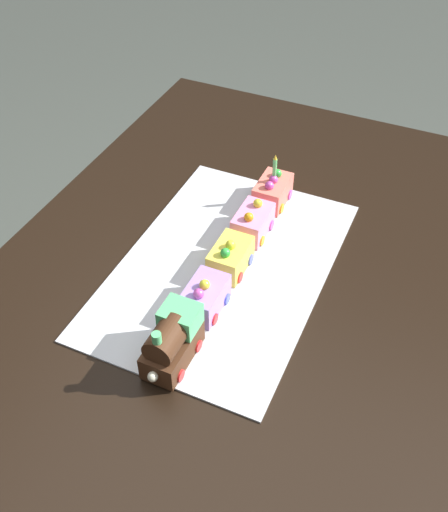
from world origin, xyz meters
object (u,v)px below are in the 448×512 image
Objects in this scene: cake_locomotive at (172,341)px; cake_car_flatbed_bubblegum at (253,222)px; cake_car_gondola_lavender at (205,297)px; dining_table at (242,312)px; cake_car_hopper_lemon at (230,257)px; cake_car_caboose_coral at (273,191)px; birthday_candle at (275,165)px.

cake_locomotive is 0.37m from cake_car_flatbed_bubblegum.
cake_car_flatbed_bubblegum is at bearing 0.00° from cake_car_gondola_lavender.
cake_car_gondola_lavender reaches higher than dining_table.
cake_locomotive is at bearing -180.00° from cake_car_flatbed_bubblegum.
cake_car_hopper_lemon is 1.00× the size of cake_car_caboose_coral.
cake_car_gondola_lavender is 0.12m from cake_car_hopper_lemon.
dining_table is 0.14m from cake_car_hopper_lemon.
cake_car_caboose_coral is 0.07m from birthday_candle.
cake_car_caboose_coral is at bearing 0.00° from cake_car_gondola_lavender.
cake_car_flatbed_bubblegum is at bearing 13.81° from dining_table.
cake_car_gondola_lavender is at bearing 163.79° from dining_table.
cake_car_flatbed_bubblegum is 0.14m from birthday_candle.
cake_car_gondola_lavender is at bearing 180.00° from cake_car_hopper_lemon.
cake_car_flatbed_bubblegum is (0.24, 0.00, 0.00)m from cake_car_gondola_lavender.
cake_car_gondola_lavender is 0.36m from birthday_candle.
cake_locomotive reaches higher than dining_table.
cake_car_gondola_lavender and cake_car_flatbed_bubblegum have the same top height.
birthday_candle is at bearing 0.00° from cake_locomotive.
birthday_candle reaches higher than cake_car_caboose_coral.
dining_table is at bearing -16.21° from cake_car_gondola_lavender.
cake_car_flatbed_bubblegum is 1.00× the size of cake_car_caboose_coral.
cake_locomotive reaches higher than cake_car_flatbed_bubblegum.
cake_locomotive reaches higher than cake_car_hopper_lemon.
cake_locomotive is 1.40× the size of cake_car_gondola_lavender.
birthday_candle is (0.00, -0.00, 0.07)m from cake_car_caboose_coral.
cake_car_gondola_lavender and cake_car_caboose_coral have the same top height.
dining_table is at bearing -107.03° from cake_car_hopper_lemon.
cake_car_flatbed_bubblegum is at bearing 180.00° from birthday_candle.
cake_locomotive reaches higher than cake_car_gondola_lavender.
cake_car_flatbed_bubblegum is 1.85× the size of birthday_candle.
birthday_candle is at bearing -0.00° from cake_car_hopper_lemon.
cake_car_flatbed_bubblegum is (0.13, 0.03, 0.14)m from dining_table.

